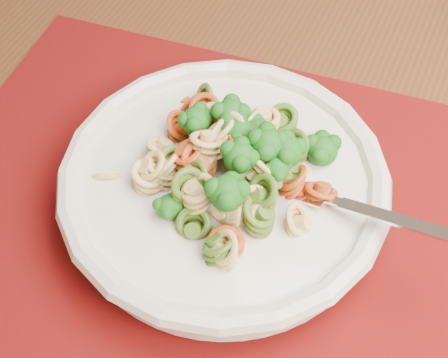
{
  "coord_description": "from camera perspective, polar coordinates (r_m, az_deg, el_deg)",
  "views": [
    {
      "loc": [
        -0.56,
        0.09,
        1.22
      ],
      "look_at": [
        -0.57,
        0.4,
        0.81
      ],
      "focal_mm": 50.0,
      "sensor_mm": 36.0,
      "label": 1
    }
  ],
  "objects": [
    {
      "name": "pasta_broccoli_heap",
      "position": [
        0.51,
        0.0,
        0.4
      ],
      "size": [
        0.24,
        0.24,
        0.06
      ],
      "primitive_type": null,
      "color": "tan",
      "rests_on": "pasta_bowl"
    },
    {
      "name": "pasta_bowl",
      "position": [
        0.53,
        0.0,
        -0.58
      ],
      "size": [
        0.28,
        0.28,
        0.05
      ],
      "color": "beige",
      "rests_on": "placemat"
    },
    {
      "name": "fork",
      "position": [
        0.51,
        8.18,
        -1.44
      ],
      "size": [
        0.16,
        0.12,
        0.08
      ],
      "primitive_type": null,
      "rotation": [
        0.0,
        -0.35,
        -0.61
      ],
      "color": "silver",
      "rests_on": "pasta_bowl"
    },
    {
      "name": "placemat",
      "position": [
        0.55,
        -1.94,
        -2.23
      ],
      "size": [
        0.58,
        0.51,
        0.0
      ],
      "primitive_type": "cube",
      "rotation": [
        0.0,
        0.0,
        -0.3
      ],
      "color": "#57030C",
      "rests_on": "dining_table"
    },
    {
      "name": "dining_table",
      "position": [
        0.72,
        2.59,
        2.96
      ],
      "size": [
        1.83,
        1.53,
        0.76
      ],
      "rotation": [
        0.0,
        0.0,
        -0.4
      ],
      "color": "#492614",
      "rests_on": "ground"
    }
  ]
}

